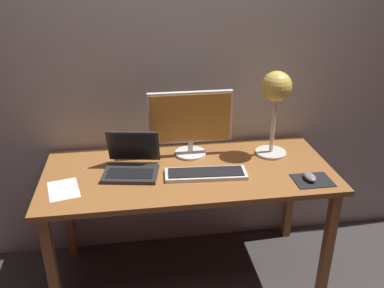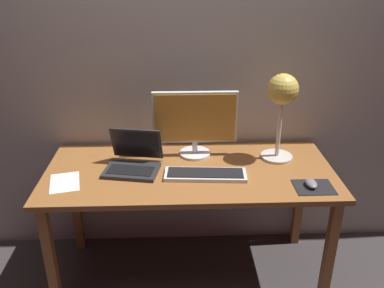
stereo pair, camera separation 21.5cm
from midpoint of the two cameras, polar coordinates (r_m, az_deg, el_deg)
ground_plane at (r=2.71m, az=2.09°, el=-17.59°), size 4.80×4.80×0.00m
back_wall at (r=2.46m, az=1.90°, el=12.45°), size 4.80×0.06×2.60m
desk at (r=2.32m, az=2.35°, el=-5.40°), size 1.60×0.70×0.74m
monitor at (r=2.36m, az=3.04°, el=3.15°), size 0.49×0.19×0.39m
keyboard_main at (r=2.21m, az=4.68°, el=-4.31°), size 0.45×0.17×0.03m
laptop at (r=2.28m, az=-5.44°, el=-1.96°), size 0.33×0.31×0.21m
desk_lamp at (r=2.34m, az=15.08°, el=6.32°), size 0.18×0.18×0.50m
mousepad at (r=2.23m, az=19.32°, el=-5.77°), size 0.20×0.16×0.00m
mouse at (r=2.22m, az=18.99°, el=-5.29°), size 0.06×0.10×0.03m
paper_sheet_near_mouse at (r=2.22m, az=-14.71°, el=-5.27°), size 0.19×0.24×0.00m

